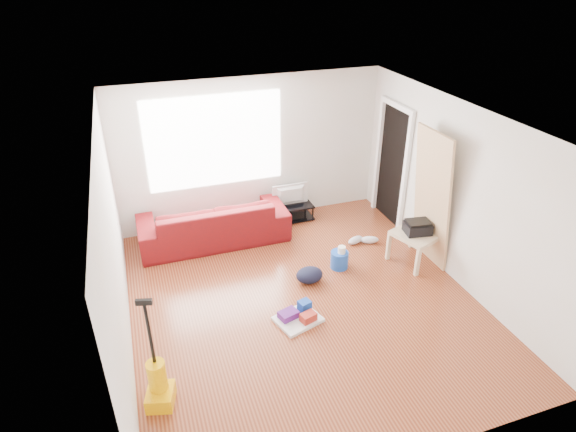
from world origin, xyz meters
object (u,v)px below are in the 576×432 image
object	(u,v)px
sofa	(215,240)
cleaning_tray	(299,316)
side_table	(416,237)
backpack	(309,281)
vacuum	(159,384)
tv_stand	(291,212)
bucket	(339,267)

from	to	relation	value
sofa	cleaning_tray	world-z (taller)	sofa
sofa	side_table	xyz separation A→B (m)	(2.77, -1.59, 0.42)
backpack	vacuum	size ratio (longest dim) A/B	0.30
sofa	backpack	bearing A→B (deg)	124.11
backpack	vacuum	xyz separation A→B (m)	(-2.24, -1.47, 0.24)
side_table	backpack	size ratio (longest dim) A/B	1.96
side_table	tv_stand	bearing A→B (deg)	125.74
sofa	side_table	world-z (taller)	side_table
vacuum	side_table	bearing A→B (deg)	35.30
sofa	tv_stand	size ratio (longest dim) A/B	3.22
cleaning_tray	side_table	bearing A→B (deg)	18.46
tv_stand	side_table	world-z (taller)	side_table
tv_stand	sofa	bearing A→B (deg)	-170.04
side_table	bucket	world-z (taller)	side_table
sofa	bucket	distance (m)	2.12
backpack	tv_stand	bearing A→B (deg)	76.56
side_table	bucket	distance (m)	1.24
sofa	bucket	xyz separation A→B (m)	(1.61, -1.38, 0.00)
tv_stand	side_table	size ratio (longest dim) A/B	0.96
side_table	backpack	distance (m)	1.76
cleaning_tray	backpack	world-z (taller)	cleaning_tray
bucket	backpack	bearing A→B (deg)	-161.53
side_table	backpack	xyz separation A→B (m)	(-1.71, 0.02, -0.42)
tv_stand	backpack	bearing A→B (deg)	-102.11
side_table	cleaning_tray	bearing A→B (deg)	-161.54
tv_stand	bucket	distance (m)	1.67
tv_stand	bucket	bearing A→B (deg)	-84.46
bucket	side_table	bearing A→B (deg)	-9.98
bucket	backpack	size ratio (longest dim) A/B	0.68
sofa	cleaning_tray	xyz separation A→B (m)	(0.63, -2.30, 0.06)
side_table	cleaning_tray	world-z (taller)	side_table
sofa	cleaning_tray	distance (m)	2.38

